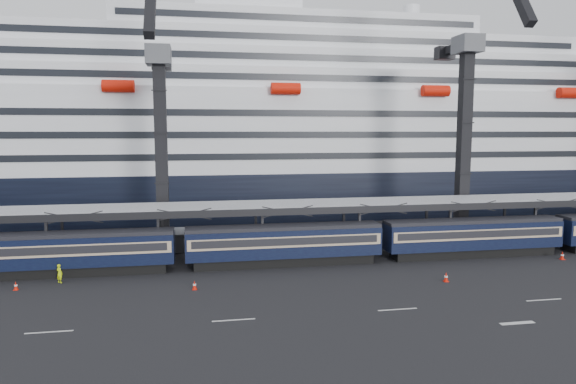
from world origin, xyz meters
name	(u,v)px	position (x,y,z in m)	size (l,w,h in m)	color
ground	(402,291)	(0.00, 0.00, 0.00)	(260.00, 260.00, 0.00)	black
lane_markings	(533,307)	(8.15, -5.23, 0.01)	(111.00, 4.27, 0.02)	beige
train	(318,241)	(-4.65, 10.00, 2.20)	(133.05, 3.00, 4.05)	black
canopy	(351,204)	(0.00, 14.00, 5.25)	(130.00, 6.25, 5.53)	gray
cruise_ship	(288,135)	(-1.08, 45.99, 12.34)	(214.09, 28.84, 34.00)	black
crane_dark_near	(161,141)	(-20.00, 18.59, 11.93)	(4.50, 17.75, 35.08)	#47484E
crane_dark_mid	(466,128)	(15.00, 17.59, 13.36)	(4.50, 18.24, 39.64)	#47484E
worker	(59,273)	(-28.11, 7.50, 0.83)	(0.60, 0.40, 1.66)	#D6F60C
traffic_cone_b	(16,286)	(-31.17, 6.01, 0.36)	(0.37, 0.37, 0.73)	red
traffic_cone_c	(195,285)	(-16.66, 3.51, 0.39)	(0.39, 0.39, 0.78)	red
traffic_cone_d	(446,277)	(4.87, 1.91, 0.42)	(0.42, 0.42, 0.85)	red
traffic_cone_f	(562,255)	(20.25, 7.00, 0.42)	(0.43, 0.43, 0.86)	red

